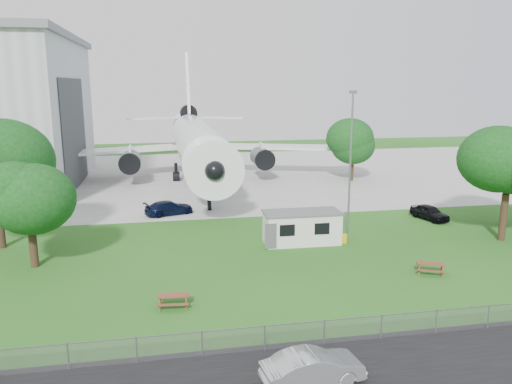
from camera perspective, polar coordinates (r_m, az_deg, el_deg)
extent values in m
plane|color=#347223|center=(34.06, 1.04, -9.48)|extent=(160.00, 160.00, 0.00)
cube|color=#B7B7B2|center=(70.41, -5.26, 1.89)|extent=(120.00, 46.00, 0.03)
cube|color=#2D3033|center=(65.08, -20.03, 6.35)|extent=(0.16, 16.00, 12.96)
cylinder|color=white|center=(65.56, -6.75, 5.59)|extent=(5.40, 34.00, 5.40)
cone|color=white|center=(46.80, -5.08, 2.97)|extent=(5.40, 5.50, 5.40)
cone|color=white|center=(86.35, -7.77, 7.68)|extent=(4.86, 9.00, 4.86)
cube|color=white|center=(69.19, -17.33, 4.46)|extent=(21.36, 10.77, 0.36)
cube|color=white|center=(70.79, 3.27, 5.16)|extent=(21.36, 10.77, 0.36)
cube|color=white|center=(86.09, -7.88, 11.47)|extent=(0.46, 9.96, 12.17)
cylinder|color=#515459|center=(65.31, -14.14, 3.42)|extent=(2.50, 4.20, 2.50)
cylinder|color=#515459|center=(66.47, 0.67, 3.94)|extent=(2.50, 4.20, 2.50)
cylinder|color=#515459|center=(85.22, -7.78, 8.97)|extent=(2.60, 4.50, 2.60)
cylinder|color=black|center=(50.97, -5.39, -0.74)|extent=(0.36, 0.36, 2.40)
cylinder|color=black|center=(66.97, -9.12, 2.28)|extent=(0.44, 0.44, 2.40)
cylinder|color=black|center=(67.35, -4.35, 2.46)|extent=(0.44, 0.44, 2.40)
cube|color=silver|center=(40.45, 5.25, -4.12)|extent=(6.05, 2.62, 2.50)
cube|color=#59595B|center=(40.10, 5.29, -2.32)|extent=(6.25, 2.82, 0.12)
cylinder|color=gold|center=(41.21, 10.03, -5.26)|extent=(0.50, 0.50, 0.70)
cube|color=gray|center=(25.73, 5.55, -17.16)|extent=(58.00, 0.04, 1.30)
cylinder|color=slate|center=(40.51, 10.71, 2.64)|extent=(0.16, 0.16, 12.00)
cylinder|color=#382619|center=(43.79, -27.20, -3.31)|extent=(0.56, 0.56, 3.78)
cylinder|color=#382619|center=(38.39, -24.10, -5.72)|extent=(0.56, 0.56, 2.94)
sphere|color=#1D5D1B|center=(37.50, -24.58, -0.48)|extent=(5.80, 5.80, 5.80)
cylinder|color=#382619|center=(45.56, 26.43, -2.60)|extent=(0.56, 0.56, 3.89)
sphere|color=#1D5D1B|center=(44.69, 27.00, 3.32)|extent=(7.16, 7.16, 7.16)
cylinder|color=#382619|center=(50.31, 26.55, -1.65)|extent=(0.56, 0.56, 3.30)
sphere|color=#1D5D1B|center=(49.59, 26.99, 2.88)|extent=(6.51, 6.51, 6.51)
cylinder|color=#382619|center=(67.42, 10.85, 2.51)|extent=(0.56, 0.56, 2.91)
sphere|color=#1D5D1B|center=(66.92, 10.98, 5.51)|extent=(6.59, 6.59, 6.59)
imported|color=#A7A8AE|center=(22.69, 6.52, -19.40)|extent=(4.64, 2.15, 1.47)
imported|color=black|center=(50.06, 19.22, -2.23)|extent=(2.64, 4.33, 1.38)
imported|color=black|center=(49.73, -9.91, -1.81)|extent=(5.14, 3.43, 1.38)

